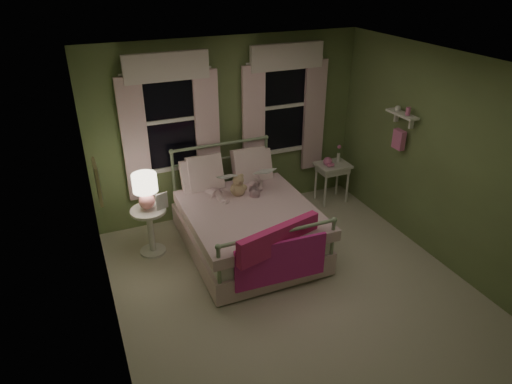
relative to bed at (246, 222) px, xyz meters
name	(u,v)px	position (x,y,z in m)	size (l,w,h in m)	color
room_shell	(296,190)	(0.19, -1.01, 0.92)	(4.20, 4.20, 4.20)	beige
bed	(246,222)	(0.00, 0.00, 0.00)	(1.58, 2.04, 1.18)	white
pink_throw	(280,248)	(0.00, -1.03, 0.23)	(1.10, 0.37, 0.71)	#E42C79
child_left	(214,176)	(-0.28, 0.42, 0.54)	(0.26, 0.17, 0.72)	#F7D1DD
child_right	(253,169)	(0.28, 0.42, 0.55)	(0.35, 0.27, 0.72)	#F7D1DD
book_left	(220,181)	(-0.28, 0.17, 0.58)	(0.20, 0.27, 0.03)	beige
book_right	(260,177)	(0.28, 0.17, 0.54)	(0.20, 0.27, 0.02)	beige
teddy_bear	(238,186)	(0.00, 0.26, 0.41)	(0.24, 0.20, 0.33)	tan
nightstand_left	(150,225)	(-1.20, 0.37, 0.03)	(0.46, 0.46, 0.65)	white
table_lamp	(145,188)	(-1.20, 0.37, 0.57)	(0.31, 0.31, 0.48)	pink
book_nightstand	(157,210)	(-1.10, 0.29, 0.27)	(0.16, 0.22, 0.02)	beige
nightstand_right	(333,170)	(1.74, 0.68, 0.17)	(0.50, 0.40, 0.64)	white
pink_toy	(328,162)	(1.64, 0.67, 0.32)	(0.14, 0.19, 0.14)	pink
bud_vase	(339,153)	(1.86, 0.73, 0.41)	(0.06, 0.06, 0.28)	white
window_left	(170,116)	(-0.66, 1.02, 1.24)	(1.34, 0.13, 1.96)	black
window_right	(285,102)	(1.04, 1.02, 1.24)	(1.34, 0.13, 1.96)	black
wall_shelf	(401,127)	(2.08, -0.31, 1.14)	(0.15, 0.50, 0.60)	white
framed_picture	(98,182)	(-1.76, -0.41, 1.12)	(0.03, 0.32, 0.42)	beige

